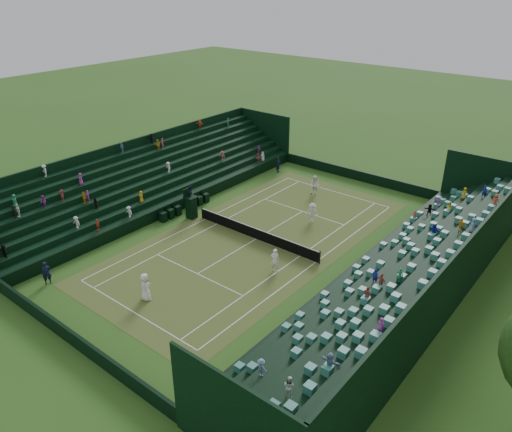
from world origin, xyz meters
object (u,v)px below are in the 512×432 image
object	(u,v)px
player_far_west	(315,185)
player_far_east	(312,213)
tennis_net	(256,233)
umpire_chair	(191,204)
player_near_west	(145,287)
player_near_east	(275,260)

from	to	relation	value
player_far_west	player_far_east	bearing A→B (deg)	-63.94
tennis_net	player_far_west	distance (m)	10.21
tennis_net	umpire_chair	world-z (taller)	umpire_chair
player_far_west	player_far_east	xyz separation A→B (m)	(2.91, -4.88, -0.09)
player_near_west	player_far_east	size ratio (longest dim) A/B	1.12
player_near_east	player_far_west	bearing A→B (deg)	-88.68
player_far_west	player_far_east	world-z (taller)	player_far_west
player_near_east	tennis_net	bearing A→B (deg)	-55.64
tennis_net	player_far_east	distance (m)	5.53
tennis_net	player_near_west	size ratio (longest dim) A/B	6.21
tennis_net	player_near_west	distance (m)	10.53
player_far_west	player_near_east	bearing A→B (deg)	-73.15
umpire_chair	player_far_east	world-z (taller)	umpire_chair
tennis_net	player_far_east	world-z (taller)	player_far_east
player_near_east	player_far_west	xyz separation A→B (m)	(-5.11, 12.91, 0.04)
player_far_west	player_far_east	distance (m)	5.68
tennis_net	player_far_east	bearing A→B (deg)	71.95
tennis_net	player_far_east	xyz separation A→B (m)	(1.71, 5.25, 0.31)
player_near_east	player_far_east	xyz separation A→B (m)	(-2.20, 8.03, -0.05)
player_near_east	umpire_chair	bearing A→B (deg)	-32.69
umpire_chair	player_near_east	bearing A→B (deg)	-12.41
tennis_net	umpire_chair	xyz separation A→B (m)	(-6.59, -0.47, 0.71)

